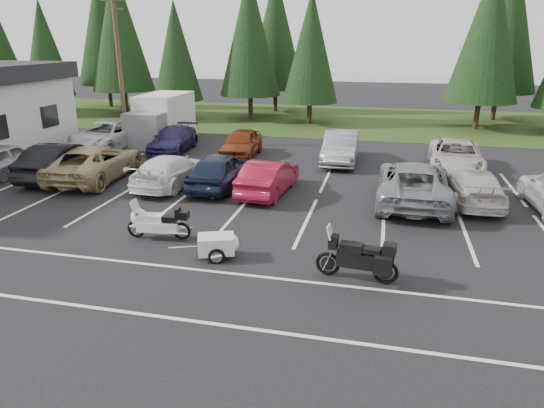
{
  "coord_description": "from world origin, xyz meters",
  "views": [
    {
      "loc": [
        5.71,
        -15.08,
        6.25
      ],
      "look_at": [
        2.28,
        -0.5,
        1.09
      ],
      "focal_mm": 32.0,
      "sensor_mm": 36.0,
      "label": 1
    }
  ],
  "objects_px": {
    "adventure_motorcycle": "(357,254)",
    "car_far_4": "(456,156)",
    "car_near_1": "(62,160)",
    "touring_motorcycle": "(158,220)",
    "utility_pole": "(119,65)",
    "car_far_1": "(173,139)",
    "car_near_5": "(269,177)",
    "car_far_0": "(107,136)",
    "car_near_7": "(473,186)",
    "box_truck": "(158,120)",
    "car_near_6": "(414,182)",
    "car_near_2": "(95,163)",
    "car_near_3": "(171,171)",
    "car_far_3": "(341,147)",
    "car_near_4": "(220,170)",
    "cargo_trailer": "(216,247)",
    "car_far_2": "(241,143)",
    "car_near_0": "(6,159)"
  },
  "relations": [
    {
      "from": "car_near_2",
      "to": "car_near_3",
      "type": "height_order",
      "value": "car_near_2"
    },
    {
      "from": "cargo_trailer",
      "to": "car_near_3",
      "type": "bearing_deg",
      "value": 103.98
    },
    {
      "from": "car_near_4",
      "to": "car_near_7",
      "type": "bearing_deg",
      "value": -178.29
    },
    {
      "from": "car_near_2",
      "to": "car_near_6",
      "type": "bearing_deg",
      "value": 175.53
    },
    {
      "from": "utility_pole",
      "to": "car_far_1",
      "type": "distance_m",
      "value": 5.76
    },
    {
      "from": "car_near_6",
      "to": "car_far_0",
      "type": "relative_size",
      "value": 1.0
    },
    {
      "from": "car_near_6",
      "to": "utility_pole",
      "type": "bearing_deg",
      "value": -23.97
    },
    {
      "from": "car_near_6",
      "to": "touring_motorcycle",
      "type": "height_order",
      "value": "car_near_6"
    },
    {
      "from": "utility_pole",
      "to": "car_far_1",
      "type": "height_order",
      "value": "utility_pole"
    },
    {
      "from": "car_far_0",
      "to": "adventure_motorcycle",
      "type": "bearing_deg",
      "value": -36.87
    },
    {
      "from": "car_near_7",
      "to": "car_far_2",
      "type": "bearing_deg",
      "value": -28.21
    },
    {
      "from": "car_near_1",
      "to": "car_near_7",
      "type": "xyz_separation_m",
      "value": [
        18.13,
        0.52,
        -0.15
      ]
    },
    {
      "from": "car_near_3",
      "to": "car_near_6",
      "type": "relative_size",
      "value": 0.81
    },
    {
      "from": "utility_pole",
      "to": "car_near_1",
      "type": "distance_m",
      "value": 8.91
    },
    {
      "from": "adventure_motorcycle",
      "to": "touring_motorcycle",
      "type": "bearing_deg",
      "value": 173.87
    },
    {
      "from": "car_far_0",
      "to": "car_near_5",
      "type": "bearing_deg",
      "value": -24.85
    },
    {
      "from": "car_near_2",
      "to": "car_near_3",
      "type": "xyz_separation_m",
      "value": [
        3.82,
        -0.16,
        -0.1
      ]
    },
    {
      "from": "adventure_motorcycle",
      "to": "car_near_1",
      "type": "bearing_deg",
      "value": 159.31
    },
    {
      "from": "box_truck",
      "to": "car_near_7",
      "type": "xyz_separation_m",
      "value": [
        17.27,
        -7.92,
        -0.77
      ]
    },
    {
      "from": "car_near_3",
      "to": "car_near_4",
      "type": "height_order",
      "value": "car_near_4"
    },
    {
      "from": "box_truck",
      "to": "adventure_motorcycle",
      "type": "distance_m",
      "value": 20.41
    },
    {
      "from": "car_far_3",
      "to": "cargo_trailer",
      "type": "relative_size",
      "value": 3.13
    },
    {
      "from": "car_near_5",
      "to": "car_near_6",
      "type": "relative_size",
      "value": 0.74
    },
    {
      "from": "car_near_4",
      "to": "car_near_5",
      "type": "relative_size",
      "value": 1.05
    },
    {
      "from": "car_far_2",
      "to": "car_near_6",
      "type": "bearing_deg",
      "value": -36.66
    },
    {
      "from": "box_truck",
      "to": "car_near_6",
      "type": "xyz_separation_m",
      "value": [
        14.96,
        -8.4,
        -0.63
      ]
    },
    {
      "from": "car_near_7",
      "to": "car_near_3",
      "type": "bearing_deg",
      "value": 0.44
    },
    {
      "from": "car_far_2",
      "to": "touring_motorcycle",
      "type": "distance_m",
      "value": 11.76
    },
    {
      "from": "car_near_0",
      "to": "car_near_5",
      "type": "relative_size",
      "value": 1.03
    },
    {
      "from": "car_near_0",
      "to": "car_near_6",
      "type": "xyz_separation_m",
      "value": [
        18.75,
        0.15,
        0.06
      ]
    },
    {
      "from": "car_near_7",
      "to": "cargo_trailer",
      "type": "height_order",
      "value": "car_near_7"
    },
    {
      "from": "car_near_4",
      "to": "touring_motorcycle",
      "type": "xyz_separation_m",
      "value": [
        -0.06,
        -5.95,
        -0.13
      ]
    },
    {
      "from": "cargo_trailer",
      "to": "touring_motorcycle",
      "type": "bearing_deg",
      "value": 137.88
    },
    {
      "from": "car_near_1",
      "to": "touring_motorcycle",
      "type": "bearing_deg",
      "value": 138.77
    },
    {
      "from": "car_near_3",
      "to": "car_far_3",
      "type": "distance_m",
      "value": 9.16
    },
    {
      "from": "car_near_5",
      "to": "car_far_3",
      "type": "bearing_deg",
      "value": -106.96
    },
    {
      "from": "car_near_2",
      "to": "car_near_5",
      "type": "xyz_separation_m",
      "value": [
        8.29,
        -0.25,
        -0.08
      ]
    },
    {
      "from": "car_near_2",
      "to": "car_near_5",
      "type": "bearing_deg",
      "value": 174.23
    },
    {
      "from": "car_far_1",
      "to": "touring_motorcycle",
      "type": "distance_m",
      "value": 13.1
    },
    {
      "from": "utility_pole",
      "to": "car_near_0",
      "type": "height_order",
      "value": "utility_pole"
    },
    {
      "from": "car_far_2",
      "to": "car_far_3",
      "type": "xyz_separation_m",
      "value": [
        5.47,
        -0.02,
        0.05
      ]
    },
    {
      "from": "car_near_3",
      "to": "adventure_motorcycle",
      "type": "height_order",
      "value": "adventure_motorcycle"
    },
    {
      "from": "adventure_motorcycle",
      "to": "car_far_4",
      "type": "bearing_deg",
      "value": 78.61
    },
    {
      "from": "car_near_1",
      "to": "touring_motorcycle",
      "type": "xyz_separation_m",
      "value": [
        7.61,
        -5.7,
        -0.18
      ]
    },
    {
      "from": "car_far_4",
      "to": "car_far_3",
      "type": "bearing_deg",
      "value": 178.21
    },
    {
      "from": "car_near_5",
      "to": "car_far_1",
      "type": "height_order",
      "value": "car_near_5"
    },
    {
      "from": "car_near_0",
      "to": "touring_motorcycle",
      "type": "distance_m",
      "value": 11.94
    },
    {
      "from": "car_near_1",
      "to": "car_near_6",
      "type": "height_order",
      "value": "car_near_1"
    },
    {
      "from": "cargo_trailer",
      "to": "car_far_0",
      "type": "bearing_deg",
      "value": 111.75
    },
    {
      "from": "car_far_0",
      "to": "adventure_motorcycle",
      "type": "relative_size",
      "value": 2.39
    }
  ]
}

